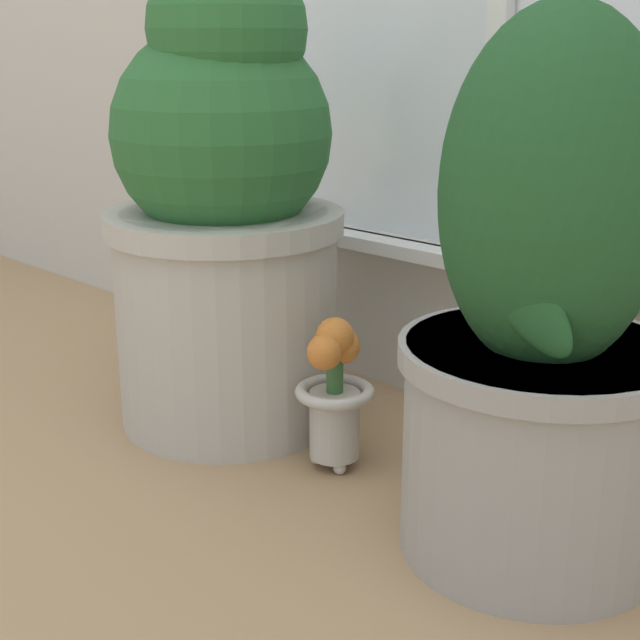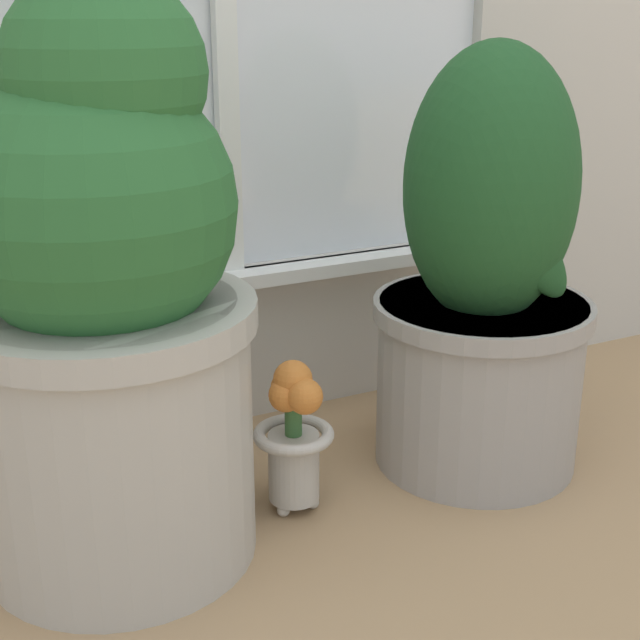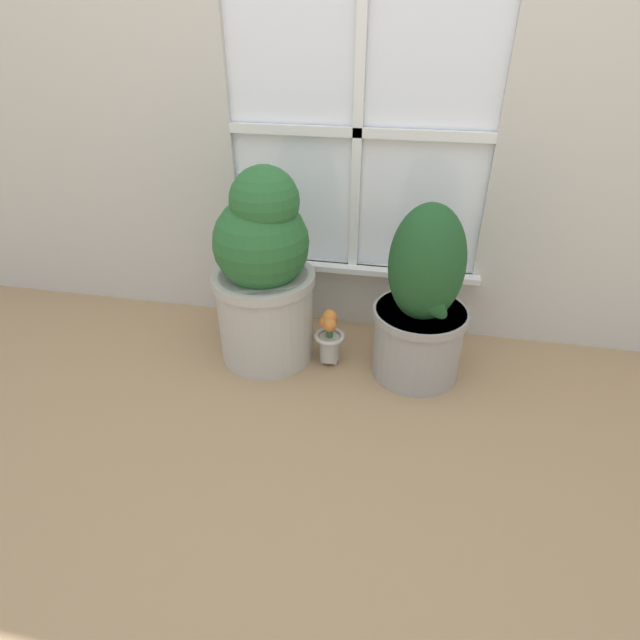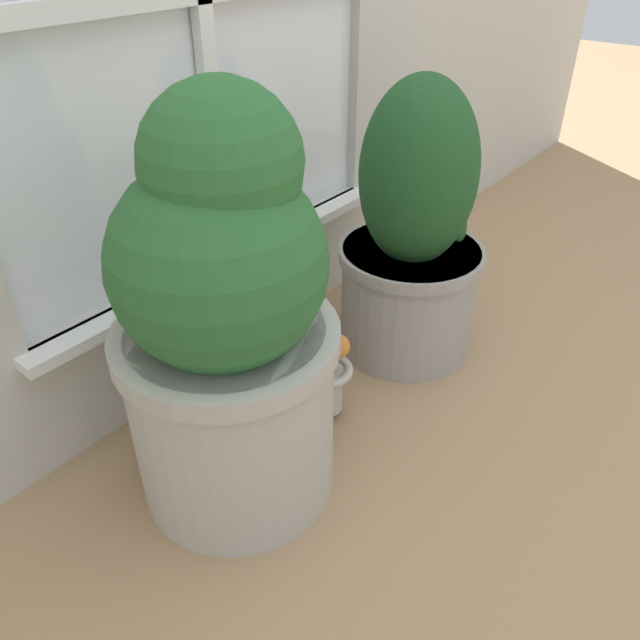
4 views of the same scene
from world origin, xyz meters
name	(u,v)px [view 3 (image 3 of 4)]	position (x,y,z in m)	size (l,w,h in m)	color
ground_plane	(323,419)	(0.00, 0.00, 0.00)	(10.00, 10.00, 0.00)	tan
potted_plant_left	(264,273)	(-0.30, 0.35, 0.37)	(0.39, 0.39, 0.77)	#B7B2A8
potted_plant_right	(422,305)	(0.30, 0.34, 0.30)	(0.35, 0.35, 0.68)	#9E9993
flower_vase	(329,335)	(-0.04, 0.33, 0.13)	(0.12, 0.12, 0.24)	#BCB7AD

